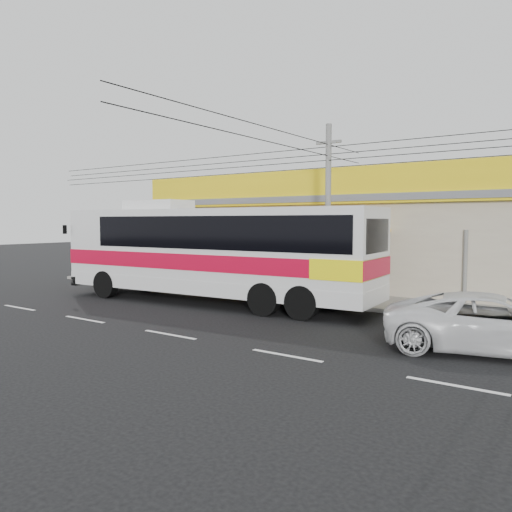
# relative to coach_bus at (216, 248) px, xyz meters

# --- Properties ---
(ground) EXTENTS (120.00, 120.00, 0.00)m
(ground) POSITION_rel_coach_bus_xyz_m (2.41, -2.61, -2.26)
(ground) COLOR black
(ground) RESTS_ON ground
(sidewalk) EXTENTS (30.00, 3.20, 0.15)m
(sidewalk) POSITION_rel_coach_bus_xyz_m (2.41, 3.39, -2.18)
(sidewalk) COLOR slate
(sidewalk) RESTS_ON ground
(lane_markings) EXTENTS (50.00, 0.12, 0.01)m
(lane_markings) POSITION_rel_coach_bus_xyz_m (2.41, -5.11, -2.26)
(lane_markings) COLOR silver
(lane_markings) RESTS_ON ground
(storefront_building) EXTENTS (22.60, 9.20, 5.70)m
(storefront_building) POSITION_rel_coach_bus_xyz_m (2.40, 8.93, 0.04)
(storefront_building) COLOR #AB9E8A
(storefront_building) RESTS_ON ground
(coach_bus) EXTENTS (13.85, 3.71, 4.22)m
(coach_bus) POSITION_rel_coach_bus_xyz_m (0.00, 0.00, 0.00)
(coach_bus) COLOR silver
(coach_bus) RESTS_ON ground
(motorbike_red) EXTENTS (1.88, 0.92, 0.95)m
(motorbike_red) POSITION_rel_coach_bus_xyz_m (-2.02, 4.11, -1.64)
(motorbike_red) COLOR #96130A
(motorbike_red) RESTS_ON sidewalk
(motorbike_dark) EXTENTS (2.03, 0.84, 1.19)m
(motorbike_dark) POSITION_rel_coach_bus_xyz_m (-8.60, 2.95, -1.52)
(motorbike_dark) COLOR black
(motorbike_dark) RESTS_ON sidewalk
(white_car) EXTENTS (5.80, 3.61, 1.50)m
(white_car) POSITION_rel_coach_bus_xyz_m (10.58, -1.88, -1.51)
(white_car) COLOR silver
(white_car) RESTS_ON ground
(utility_pole) EXTENTS (34.00, 14.00, 7.18)m
(utility_pole) POSITION_rel_coach_bus_xyz_m (3.65, 2.60, 3.66)
(utility_pole) COLOR #5C5C5A
(utility_pole) RESTS_ON ground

